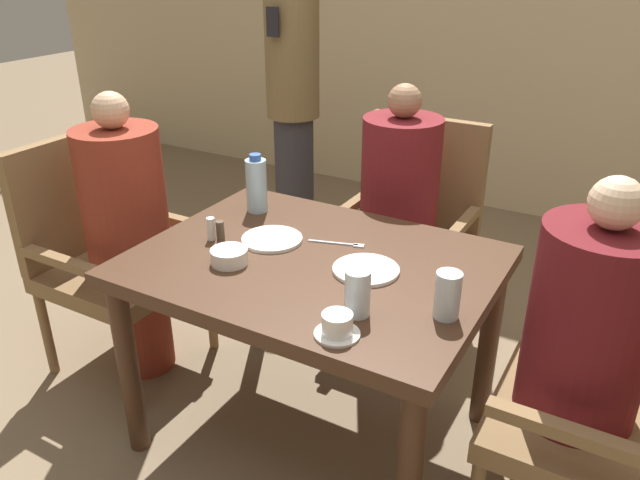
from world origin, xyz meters
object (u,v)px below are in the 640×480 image
Objects in this scene: bowl_small at (229,256)px; chair_far_side at (410,223)px; plate_main_left at (272,239)px; teacup_with_saucer at (337,326)px; diner_in_left_chair at (129,237)px; plate_main_right at (366,270)px; diner_in_far_chair at (398,219)px; glass_tall_mid at (357,293)px; chair_left_side at (105,248)px; standing_host at (293,95)px; water_bottle at (256,185)px; diner_in_right_chair at (579,371)px; glass_tall_near at (448,295)px; chair_right_side at (633,411)px.

chair_far_side is at bearing 77.82° from bowl_small.
chair_far_side is at bearing 76.54° from plate_main_left.
diner_in_left_chair is at bearing 162.83° from teacup_with_saucer.
plate_main_right is at bearing -6.00° from plate_main_left.
glass_tall_mid is (0.27, -0.93, 0.19)m from diner_in_far_chair.
standing_host reaches higher than chair_left_side.
water_bottle is (-0.20, 0.19, 0.10)m from plate_main_left.
teacup_with_saucer is 1.02× the size of bowl_small.
diner_in_far_chair is at bearing 139.99° from diner_in_right_chair.
bowl_small is at bearing -176.59° from glass_tall_near.
diner_in_far_chair is 0.69m from plate_main_left.
chair_right_side is 2.30m from standing_host.
diner_in_left_chair is 9.60× the size of teacup_with_saucer.
plate_main_left is at bearing -103.46° from chair_far_side.
diner_in_left_chair is at bearing 0.00° from chair_left_side.
plate_main_right is at bearing 0.49° from diner_in_left_chair.
diner_in_far_chair is 8.62× the size of glass_tall_mid.
plate_main_left is 0.61m from teacup_with_saucer.
bowl_small is (-1.20, -0.16, 0.23)m from chair_right_side.
diner_in_right_chair is 8.57× the size of glass_tall_mid.
chair_right_side is (0.98, -0.70, -0.08)m from diner_in_far_chair.
water_bottle is 1.66× the size of glass_tall_near.
diner_in_far_chair is (0.84, 0.70, -0.01)m from diner_in_left_chair.
chair_far_side is 0.83× the size of diner_in_far_chair.
standing_host is 12.47× the size of glass_tall_mid.
plate_main_left is (-0.19, -0.65, 0.13)m from diner_in_far_chair.
plate_main_left is 1.55× the size of glass_tall_near.
plate_main_right is (-0.65, 0.01, 0.13)m from diner_in_right_chair.
diner_in_far_chair is 1.09m from diner_in_right_chair.
plate_main_left is at bearing 177.32° from diner_in_right_chair.
diner_in_far_chair is at bearing -33.92° from standing_host.
diner_in_far_chair is 1.01× the size of diner_in_right_chair.
chair_right_side is 0.17m from diner_in_right_chair.
standing_host reaches higher than plate_main_right.
plate_main_left is at bearing -61.02° from standing_host.
plate_main_left is (0.79, 0.05, 0.21)m from chair_left_side.
bowl_small is 0.88× the size of glass_tall_near.
diner_in_left_chair is at bearing 180.00° from chair_right_side.
bowl_small is at bearing -104.20° from diner_in_far_chair.
glass_tall_mid is (0.46, -0.27, 0.06)m from plate_main_left.
chair_left_side is 1.30m from chair_far_side.
chair_far_side and chair_right_side have the same top height.
diner_in_right_chair is 0.68m from teacup_with_saucer.
diner_in_far_chair is 0.90m from bowl_small.
diner_in_far_chair is 0.73m from plate_main_right.
standing_host is at bearing 143.00° from diner_in_right_chair.
chair_far_side is at bearing 45.46° from diner_in_left_chair.
standing_host is (0.10, 1.30, 0.38)m from chair_left_side.
glass_tall_mid is at bearing -7.87° from bowl_small.
diner_in_far_chair is 1.21× the size of chair_right_side.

